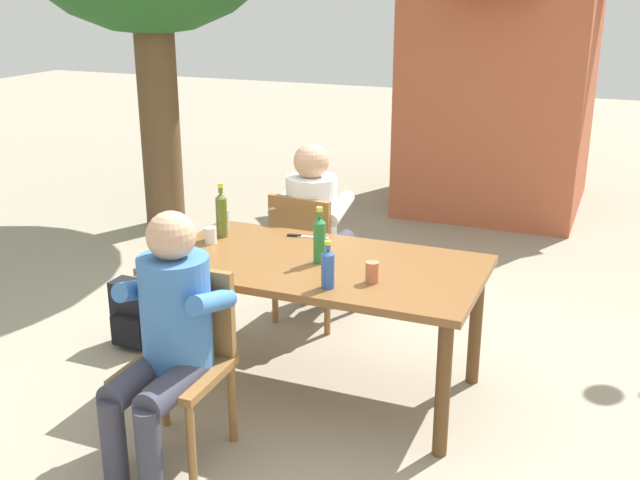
# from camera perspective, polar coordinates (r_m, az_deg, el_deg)

# --- Properties ---
(ground_plane) EXTENTS (24.00, 24.00, 0.00)m
(ground_plane) POSITION_cam_1_polar(r_m,az_deg,el_deg) (4.30, 0.00, -10.82)
(ground_plane) COLOR gray
(dining_table) EXTENTS (1.68, 0.91, 0.73)m
(dining_table) POSITION_cam_1_polar(r_m,az_deg,el_deg) (4.02, 0.00, -2.79)
(dining_table) COLOR brown
(dining_table) RESTS_ON ground_plane
(chair_far_left) EXTENTS (0.48, 0.48, 0.87)m
(chair_far_left) POSITION_cam_1_polar(r_m,az_deg,el_deg) (4.87, -0.85, -0.86)
(chair_far_left) COLOR olive
(chair_far_left) RESTS_ON ground_plane
(chair_near_left) EXTENTS (0.45, 0.45, 0.87)m
(chair_near_left) POSITION_cam_1_polar(r_m,az_deg,el_deg) (3.64, -10.19, -8.25)
(chair_near_left) COLOR olive
(chair_near_left) RESTS_ON ground_plane
(person_in_white_shirt) EXTENTS (0.47, 0.62, 1.18)m
(person_in_white_shirt) POSITION_cam_1_polar(r_m,az_deg,el_deg) (4.91, -0.28, 1.37)
(person_in_white_shirt) COLOR white
(person_in_white_shirt) RESTS_ON ground_plane
(person_in_plaid_shirt) EXTENTS (0.47, 0.62, 1.18)m
(person_in_plaid_shirt) POSITION_cam_1_polar(r_m,az_deg,el_deg) (3.48, -11.29, -6.53)
(person_in_plaid_shirt) COLOR #3D70B2
(person_in_plaid_shirt) RESTS_ON ground_plane
(bottle_olive) EXTENTS (0.06, 0.06, 0.31)m
(bottle_olive) POSITION_cam_1_polar(r_m,az_deg,el_deg) (4.38, -7.33, 1.95)
(bottle_olive) COLOR #566623
(bottle_olive) RESTS_ON dining_table
(bottle_green) EXTENTS (0.06, 0.06, 0.30)m
(bottle_green) POSITION_cam_1_polar(r_m,az_deg,el_deg) (3.94, 0.01, 0.09)
(bottle_green) COLOR #287A38
(bottle_green) RESTS_ON dining_table
(bottle_blue) EXTENTS (0.06, 0.06, 0.24)m
(bottle_blue) POSITION_cam_1_polar(r_m,az_deg,el_deg) (3.62, 0.59, -2.07)
(bottle_blue) COLOR #2D56A3
(bottle_blue) RESTS_ON dining_table
(cup_steel) EXTENTS (0.06, 0.06, 0.11)m
(cup_steel) POSITION_cam_1_polar(r_m,az_deg,el_deg) (4.54, -7.18, 1.52)
(cup_steel) COLOR #B2B7BC
(cup_steel) RESTS_ON dining_table
(cup_terracotta) EXTENTS (0.06, 0.06, 0.10)m
(cup_terracotta) POSITION_cam_1_polar(r_m,az_deg,el_deg) (3.71, 3.89, -2.41)
(cup_terracotta) COLOR #BC6B47
(cup_terracotta) RESTS_ON dining_table
(cup_white) EXTENTS (0.07, 0.07, 0.09)m
(cup_white) POSITION_cam_1_polar(r_m,az_deg,el_deg) (4.30, -8.13, 0.35)
(cup_white) COLOR white
(cup_white) RESTS_ON dining_table
(table_knife) EXTENTS (0.24, 0.06, 0.01)m
(table_knife) POSITION_cam_1_polar(r_m,az_deg,el_deg) (4.37, -1.16, 0.27)
(table_knife) COLOR silver
(table_knife) RESTS_ON dining_table
(backpack_by_near_side) EXTENTS (0.29, 0.21, 0.41)m
(backpack_by_near_side) POSITION_cam_1_polar(r_m,az_deg,el_deg) (4.80, -13.50, -5.47)
(backpack_by_near_side) COLOR black
(backpack_by_near_side) RESTS_ON ground_plane
(brick_kiosk) EXTENTS (1.87, 2.10, 2.59)m
(brick_kiosk) POSITION_cam_1_polar(r_m,az_deg,el_deg) (7.68, 13.47, 12.57)
(brick_kiosk) COLOR #B25638
(brick_kiosk) RESTS_ON ground_plane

